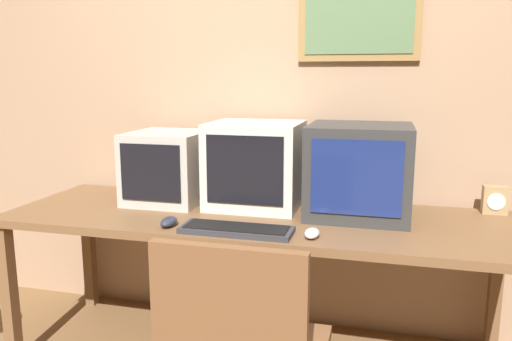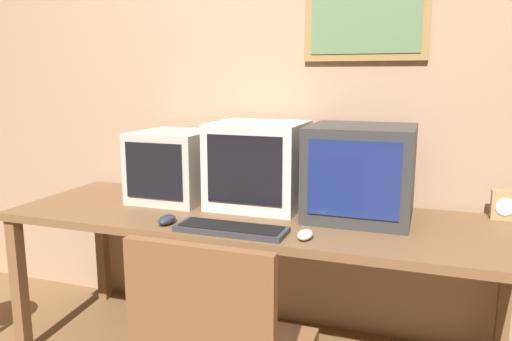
{
  "view_description": "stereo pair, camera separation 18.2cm",
  "coord_description": "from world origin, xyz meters",
  "px_view_note": "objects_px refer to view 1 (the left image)",
  "views": [
    {
      "loc": [
        0.55,
        -1.17,
        1.32
      ],
      "look_at": [
        0.0,
        0.92,
        0.91
      ],
      "focal_mm": 35.0,
      "sensor_mm": 36.0,
      "label": 1
    },
    {
      "loc": [
        0.72,
        -1.12,
        1.32
      ],
      "look_at": [
        0.0,
        0.92,
        0.91
      ],
      "focal_mm": 35.0,
      "sensor_mm": 36.0,
      "label": 2
    }
  ],
  "objects_px": {
    "monitor_right": "(359,170)",
    "keyboard_main": "(236,230)",
    "mouse_near_keyboard": "(312,233)",
    "desk_clock": "(495,200)",
    "monitor_left": "(168,167)",
    "mouse_far_corner": "(169,222)",
    "monitor_center": "(256,164)"
  },
  "relations": [
    {
      "from": "monitor_right",
      "to": "keyboard_main",
      "type": "distance_m",
      "value": 0.62
    },
    {
      "from": "monitor_left",
      "to": "mouse_far_corner",
      "type": "height_order",
      "value": "monitor_left"
    },
    {
      "from": "monitor_right",
      "to": "mouse_near_keyboard",
      "type": "bearing_deg",
      "value": -112.2
    },
    {
      "from": "monitor_left",
      "to": "desk_clock",
      "type": "relative_size",
      "value": 3.13
    },
    {
      "from": "monitor_right",
      "to": "keyboard_main",
      "type": "bearing_deg",
      "value": -139.38
    },
    {
      "from": "monitor_right",
      "to": "mouse_far_corner",
      "type": "height_order",
      "value": "monitor_right"
    },
    {
      "from": "monitor_left",
      "to": "keyboard_main",
      "type": "relative_size",
      "value": 0.88
    },
    {
      "from": "monitor_center",
      "to": "mouse_near_keyboard",
      "type": "height_order",
      "value": "monitor_center"
    },
    {
      "from": "monitor_left",
      "to": "keyboard_main",
      "type": "xyz_separation_m",
      "value": [
        0.47,
        -0.41,
        -0.16
      ]
    },
    {
      "from": "monitor_center",
      "to": "mouse_far_corner",
      "type": "height_order",
      "value": "monitor_center"
    },
    {
      "from": "monitor_left",
      "to": "mouse_far_corner",
      "type": "bearing_deg",
      "value": -66.06
    },
    {
      "from": "desk_clock",
      "to": "keyboard_main",
      "type": "bearing_deg",
      "value": -151.88
    },
    {
      "from": "monitor_center",
      "to": "mouse_far_corner",
      "type": "xyz_separation_m",
      "value": [
        -0.26,
        -0.42,
        -0.18
      ]
    },
    {
      "from": "mouse_near_keyboard",
      "to": "mouse_far_corner",
      "type": "xyz_separation_m",
      "value": [
        -0.6,
        -0.01,
        0.0
      ]
    },
    {
      "from": "monitor_left",
      "to": "mouse_near_keyboard",
      "type": "relative_size",
      "value": 3.77
    },
    {
      "from": "monitor_left",
      "to": "monitor_center",
      "type": "relative_size",
      "value": 0.94
    },
    {
      "from": "mouse_near_keyboard",
      "to": "desk_clock",
      "type": "height_order",
      "value": "desk_clock"
    },
    {
      "from": "monitor_right",
      "to": "mouse_far_corner",
      "type": "xyz_separation_m",
      "value": [
        -0.75,
        -0.38,
        -0.18
      ]
    },
    {
      "from": "monitor_left",
      "to": "desk_clock",
      "type": "distance_m",
      "value": 1.53
    },
    {
      "from": "monitor_center",
      "to": "desk_clock",
      "type": "bearing_deg",
      "value": 6.92
    },
    {
      "from": "keyboard_main",
      "to": "mouse_near_keyboard",
      "type": "xyz_separation_m",
      "value": [
        0.3,
        0.02,
        0.0
      ]
    },
    {
      "from": "mouse_near_keyboard",
      "to": "desk_clock",
      "type": "bearing_deg",
      "value": 36.03
    },
    {
      "from": "monitor_center",
      "to": "keyboard_main",
      "type": "distance_m",
      "value": 0.47
    },
    {
      "from": "keyboard_main",
      "to": "mouse_far_corner",
      "type": "relative_size",
      "value": 4.24
    },
    {
      "from": "desk_clock",
      "to": "monitor_right",
      "type": "bearing_deg",
      "value": -163.8
    },
    {
      "from": "keyboard_main",
      "to": "mouse_near_keyboard",
      "type": "relative_size",
      "value": 4.26
    },
    {
      "from": "mouse_far_corner",
      "to": "monitor_left",
      "type": "bearing_deg",
      "value": 113.94
    },
    {
      "from": "monitor_right",
      "to": "keyboard_main",
      "type": "height_order",
      "value": "monitor_right"
    },
    {
      "from": "mouse_near_keyboard",
      "to": "mouse_far_corner",
      "type": "distance_m",
      "value": 0.6
    },
    {
      "from": "mouse_far_corner",
      "to": "keyboard_main",
      "type": "bearing_deg",
      "value": -1.91
    },
    {
      "from": "monitor_center",
      "to": "keyboard_main",
      "type": "relative_size",
      "value": 0.95
    },
    {
      "from": "keyboard_main",
      "to": "desk_clock",
      "type": "xyz_separation_m",
      "value": [
        1.05,
        0.56,
        0.05
      ]
    }
  ]
}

